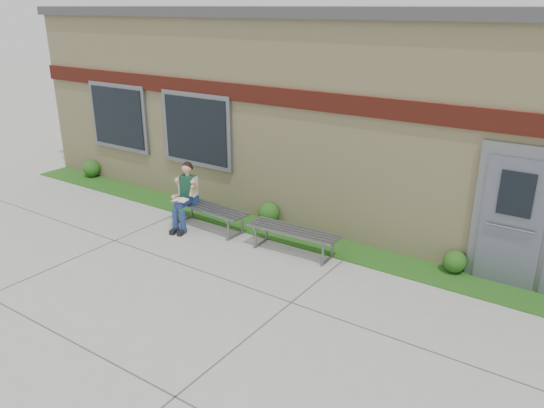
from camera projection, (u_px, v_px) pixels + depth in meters
The scene contains 9 objects.
ground at pixel (219, 298), 8.17m from camera, with size 80.00×80.00×0.00m, color #9E9E99.
grass_strip at pixel (306, 239), 10.17m from camera, with size 16.00×0.80×0.02m, color #1A4D14.
school_building at pixel (384, 105), 12.06m from camera, with size 16.20×6.22×4.20m.
bench_left at pixel (209, 212), 10.60m from camera, with size 1.80×0.61×0.46m.
bench_right at pixel (293, 235), 9.54m from camera, with size 1.75×0.56×0.45m.
girl at pixel (185, 194), 10.55m from camera, with size 0.52×0.82×1.33m.
shrub_west at pixel (92, 169), 13.79m from camera, with size 0.43×0.43×0.43m, color #1A4D14.
shrub_mid at pixel (269, 213), 10.83m from camera, with size 0.45×0.45×0.45m, color #1A4D14.
shrub_east at pixel (455, 261), 8.85m from camera, with size 0.39×0.39×0.39m, color #1A4D14.
Camera 1 is at (4.69, -5.44, 4.23)m, focal length 35.00 mm.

